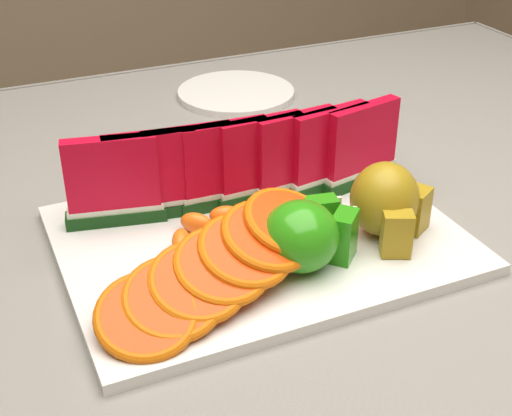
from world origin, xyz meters
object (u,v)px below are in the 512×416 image
object	(u,v)px
apple_cluster	(306,235)
pear_cluster	(387,202)
side_plate	(236,93)
platter	(259,239)

from	to	relation	value
apple_cluster	pear_cluster	size ratio (longest dim) A/B	1.20
side_plate	platter	bearing A→B (deg)	-109.37
platter	apple_cluster	distance (m)	0.08
platter	pear_cluster	distance (m)	0.14
platter	pear_cluster	xyz separation A→B (m)	(0.12, -0.05, 0.04)
apple_cluster	side_plate	world-z (taller)	apple_cluster
pear_cluster	side_plate	distance (m)	0.45
apple_cluster	side_plate	size ratio (longest dim) A/B	0.51
platter	apple_cluster	bearing A→B (deg)	-73.66
platter	apple_cluster	size ratio (longest dim) A/B	3.60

